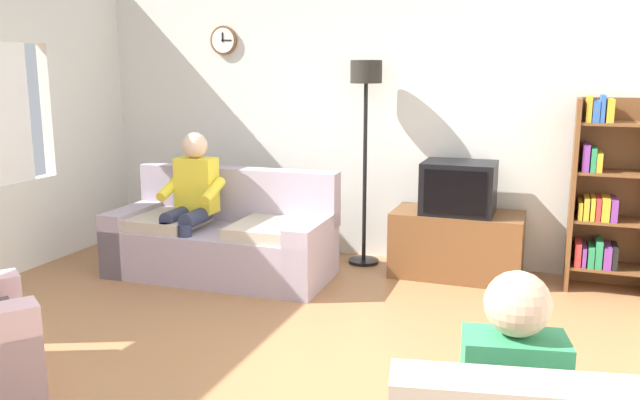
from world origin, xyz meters
name	(u,v)px	position (x,y,z in m)	size (l,w,h in m)	color
ground_plane	(258,371)	(0.00, 0.00, 0.00)	(12.00, 12.00, 0.00)	#9E6B42
back_wall_assembly	(377,115)	(0.00, 2.66, 1.35)	(6.20, 0.17, 2.70)	silver
couch	(223,239)	(-1.09, 1.61, 0.31)	(1.92, 0.93, 0.90)	#A899A8
tv_stand	(457,244)	(0.84, 2.25, 0.28)	(1.10, 0.56, 0.57)	brown
tv	(459,188)	(0.84, 2.23, 0.79)	(0.60, 0.49, 0.44)	black
bookshelf	(608,196)	(2.01, 2.32, 0.78)	(0.68, 0.36, 1.58)	brown
floor_lamp	(366,106)	(-0.02, 2.35, 1.45)	(0.28, 0.28, 1.85)	black
person_on_couch	(191,196)	(-1.33, 1.50, 0.70)	(0.52, 0.54, 1.24)	yellow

